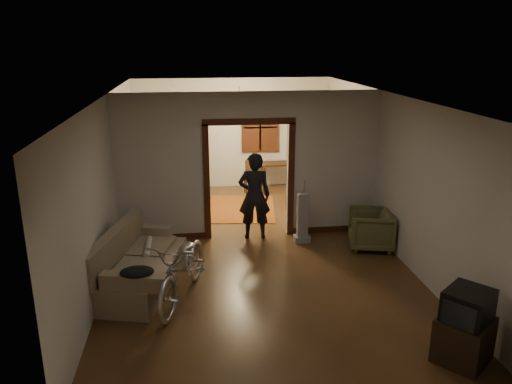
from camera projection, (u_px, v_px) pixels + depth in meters
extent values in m
cube|color=#3C2513|center=(254.00, 250.00, 9.18)|extent=(5.00, 8.50, 0.01)
cube|color=white|center=(254.00, 96.00, 8.36)|extent=(5.00, 8.50, 0.01)
cube|color=beige|center=(233.00, 134.00, 12.80)|extent=(5.00, 0.02, 2.80)
cube|color=beige|center=(108.00, 181.00, 8.46)|extent=(0.02, 8.50, 2.80)
cube|color=beige|center=(390.00, 172.00, 9.08)|extent=(0.02, 8.50, 2.80)
cube|color=beige|center=(249.00, 166.00, 9.48)|extent=(5.00, 0.14, 2.80)
cube|color=#3C1A0D|center=(249.00, 181.00, 9.57)|extent=(1.74, 0.20, 2.32)
cube|color=black|center=(260.00, 127.00, 12.81)|extent=(0.98, 0.06, 1.28)
sphere|color=#FFE0A5|center=(239.00, 105.00, 10.87)|extent=(0.24, 0.24, 0.24)
cube|color=silver|center=(303.00, 173.00, 9.59)|extent=(0.08, 0.01, 0.12)
cube|color=#76694E|center=(140.00, 258.00, 7.68)|extent=(1.41, 2.22, 0.94)
cylinder|color=beige|center=(148.00, 247.00, 7.96)|extent=(0.09, 0.73, 0.09)
ellipsoid|color=black|center=(137.00, 272.00, 6.76)|extent=(0.46, 0.34, 0.13)
imported|color=silver|center=(183.00, 267.00, 7.29)|extent=(1.24, 2.06, 1.02)
imported|color=brown|center=(371.00, 229.00, 9.18)|extent=(0.96, 0.94, 0.72)
cube|color=black|center=(463.00, 339.00, 5.94)|extent=(0.82, 0.81, 0.55)
cube|color=black|center=(468.00, 309.00, 5.82)|extent=(0.71, 0.71, 0.46)
cube|color=gray|center=(302.00, 218.00, 9.41)|extent=(0.33, 0.29, 0.96)
imported|color=black|center=(254.00, 196.00, 9.51)|extent=(0.65, 0.45, 1.69)
cube|color=maroon|center=(241.00, 209.00, 11.40)|extent=(1.74, 2.15, 0.02)
cube|color=#273A23|center=(176.00, 158.00, 12.27)|extent=(1.04, 0.79, 1.84)
sphere|color=#1E5972|center=(174.00, 116.00, 11.97)|extent=(0.26, 0.26, 0.26)
cube|color=#311C10|center=(279.00, 176.00, 12.92)|extent=(1.01, 0.76, 0.67)
cube|color=#311C10|center=(253.00, 177.00, 12.31)|extent=(0.50, 0.50, 0.93)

